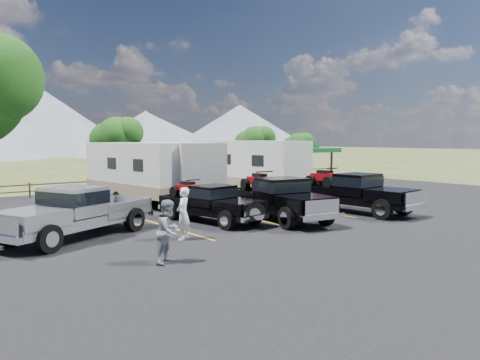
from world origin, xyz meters
TOP-DOWN VIEW (x-y plane):
  - ground at (0.00, 0.00)m, footprint 320.00×320.00m
  - asphalt_lot at (0.00, 3.00)m, footprint 44.00×34.00m
  - stall_lines at (0.00, 4.00)m, footprint 12.12×5.50m
  - tree_ne_a at (8.97, 17.01)m, footprint 3.11×2.92m
  - tree_ne_b at (14.98, 18.01)m, footprint 2.77×2.59m
  - tree_north at (-2.03, 19.02)m, footprint 3.46×3.24m
  - rail_fence at (2.00, 18.50)m, footprint 36.12×0.12m
  - pavilion at (13.00, 17.00)m, footprint 6.20×6.20m
  - rig_left at (-3.94, 4.59)m, footprint 2.56×5.65m
  - rig_center at (-1.12, 3.19)m, footprint 3.12×6.64m
  - rig_right at (3.30, 2.50)m, footprint 2.72×6.63m
  - trailer_left at (-3.64, 12.16)m, footprint 3.35×9.96m
  - trailer_center at (-1.44, 11.56)m, footprint 3.96×9.97m
  - trailer_right at (3.55, 11.03)m, footprint 3.39×10.28m
  - pickup_silver at (-9.72, 4.78)m, footprint 6.66×4.47m
  - person_a at (-6.77, 2.15)m, footprint 0.83×0.79m
  - person_b at (-8.78, -0.36)m, footprint 1.15×1.07m

SIDE VIEW (x-z plane):
  - ground at x=0.00m, z-range 0.00..0.00m
  - asphalt_lot at x=0.00m, z-range 0.00..0.04m
  - stall_lines at x=0.00m, z-range 0.04..0.05m
  - rail_fence at x=2.00m, z-range 0.11..1.11m
  - rig_left at x=-3.94m, z-range 0.01..1.83m
  - person_b at x=-8.78m, z-range 0.04..1.92m
  - person_a at x=-6.77m, z-range 0.04..1.95m
  - pickup_silver at x=-9.72m, z-range 0.08..2.00m
  - rig_center at x=-1.12m, z-range 0.00..2.13m
  - rig_right at x=3.30m, z-range 0.00..2.16m
  - trailer_left at x=-3.64m, z-range 0.12..3.56m
  - trailer_center at x=-1.44m, z-range 0.12..3.57m
  - trailer_right at x=3.55m, z-range 0.12..3.68m
  - pavilion at x=13.00m, z-range 1.18..4.40m
  - tree_ne_b at x=14.98m, z-range 0.99..5.26m
  - tree_ne_a at x=8.97m, z-range 1.10..5.86m
  - tree_north at x=-2.03m, z-range 1.21..6.46m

